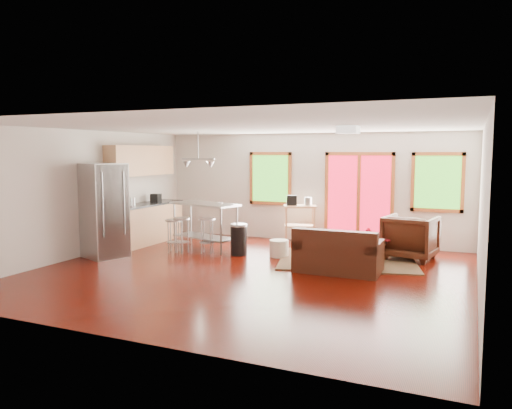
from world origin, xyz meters
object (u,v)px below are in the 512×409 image
at_px(refrigerator, 104,210).
at_px(ottoman, 334,244).
at_px(loveseat, 338,255).
at_px(coffee_table, 362,244).
at_px(rug, 347,260).
at_px(kitchen_cart, 299,211).
at_px(armchair, 410,235).
at_px(island, 205,217).

bearing_deg(refrigerator, ottoman, 46.59).
relative_size(loveseat, coffee_table, 1.60).
bearing_deg(rug, loveseat, -86.77).
relative_size(loveseat, kitchen_cart, 1.32).
bearing_deg(armchair, loveseat, 66.81).
relative_size(ottoman, kitchen_cart, 0.58).
bearing_deg(coffee_table, ottoman, 157.28).
height_order(rug, coffee_table, coffee_table).
bearing_deg(island, loveseat, -15.83).
height_order(loveseat, refrigerator, refrigerator).
height_order(rug, kitchen_cart, kitchen_cart).
height_order(ottoman, kitchen_cart, kitchen_cart).
height_order(loveseat, coffee_table, loveseat).
xyz_separation_m(loveseat, armchair, (1.06, 1.65, 0.17)).
bearing_deg(refrigerator, rug, 39.36).
bearing_deg(coffee_table, armchair, 27.61).
height_order(loveseat, kitchen_cart, kitchen_cart).
xyz_separation_m(loveseat, coffee_table, (0.19, 1.20, 0.00)).
relative_size(loveseat, armchair, 1.53).
bearing_deg(ottoman, island, -168.95).
relative_size(coffee_table, refrigerator, 0.49).
bearing_deg(kitchen_cart, armchair, -15.48).
bearing_deg(island, rug, 0.86).
xyz_separation_m(coffee_table, ottoman, (-0.64, 0.27, -0.10)).
bearing_deg(ottoman, armchair, 6.96).
relative_size(ottoman, island, 0.38).
bearing_deg(kitchen_cart, loveseat, -56.89).
bearing_deg(ottoman, coffee_table, -22.72).
bearing_deg(loveseat, refrigerator, -172.51).
bearing_deg(refrigerator, kitchen_cart, 63.89).
bearing_deg(loveseat, coffee_table, 80.64).
relative_size(loveseat, island, 0.87).
bearing_deg(refrigerator, island, 66.99).
height_order(ottoman, refrigerator, refrigerator).
distance_m(armchair, ottoman, 1.55).
distance_m(coffee_table, kitchen_cart, 2.15).
distance_m(loveseat, armchair, 1.97).
relative_size(rug, armchair, 2.67).
xyz_separation_m(coffee_table, kitchen_cart, (-1.74, 1.18, 0.46)).
bearing_deg(loveseat, kitchen_cart, 122.94).
xyz_separation_m(loveseat, refrigerator, (-4.72, -0.64, 0.65)).
distance_m(ottoman, island, 2.89).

